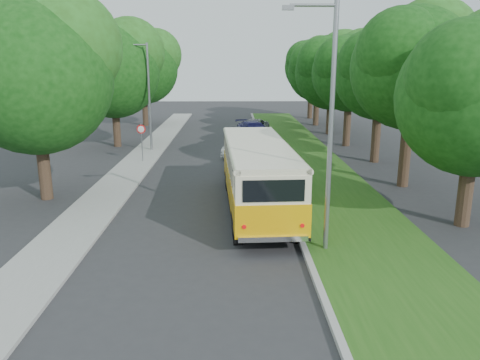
{
  "coord_description": "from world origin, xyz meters",
  "views": [
    {
      "loc": [
        1.16,
        -17.17,
        6.22
      ],
      "look_at": [
        1.49,
        1.48,
        1.5
      ],
      "focal_mm": 35.0,
      "sensor_mm": 36.0,
      "label": 1
    }
  ],
  "objects_px": {
    "car_blue": "(254,131)",
    "car_white": "(239,147)",
    "lamppost_far": "(148,93)",
    "car_silver": "(241,161)",
    "lamppost_near": "(328,122)",
    "car_grey": "(252,128)",
    "vintage_bus": "(257,177)"
  },
  "relations": [
    {
      "from": "car_blue",
      "to": "car_white",
      "type": "bearing_deg",
      "value": -117.47
    },
    {
      "from": "lamppost_far",
      "to": "car_blue",
      "type": "bearing_deg",
      "value": 32.35
    },
    {
      "from": "lamppost_far",
      "to": "car_blue",
      "type": "distance_m",
      "value": 9.72
    },
    {
      "from": "car_silver",
      "to": "car_blue",
      "type": "xyz_separation_m",
      "value": [
        1.33,
        12.15,
        -0.03
      ]
    },
    {
      "from": "car_blue",
      "to": "lamppost_near",
      "type": "bearing_deg",
      "value": -103.05
    },
    {
      "from": "car_blue",
      "to": "car_grey",
      "type": "bearing_deg",
      "value": 75.92
    },
    {
      "from": "car_white",
      "to": "car_blue",
      "type": "height_order",
      "value": "car_blue"
    },
    {
      "from": "car_white",
      "to": "lamppost_near",
      "type": "bearing_deg",
      "value": -63.08
    },
    {
      "from": "car_silver",
      "to": "car_white",
      "type": "height_order",
      "value": "car_silver"
    },
    {
      "from": "lamppost_far",
      "to": "vintage_bus",
      "type": "distance_m",
      "value": 15.79
    },
    {
      "from": "vintage_bus",
      "to": "car_white",
      "type": "bearing_deg",
      "value": 90.02
    },
    {
      "from": "lamppost_near",
      "to": "car_silver",
      "type": "height_order",
      "value": "lamppost_near"
    },
    {
      "from": "vintage_bus",
      "to": "car_blue",
      "type": "height_order",
      "value": "vintage_bus"
    },
    {
      "from": "vintage_bus",
      "to": "car_silver",
      "type": "height_order",
      "value": "vintage_bus"
    },
    {
      "from": "car_silver",
      "to": "car_grey",
      "type": "bearing_deg",
      "value": 86.0
    },
    {
      "from": "lamppost_near",
      "to": "lamppost_far",
      "type": "xyz_separation_m",
      "value": [
        -8.91,
        18.5,
        -0.25
      ]
    },
    {
      "from": "car_silver",
      "to": "car_white",
      "type": "relative_size",
      "value": 1.19
    },
    {
      "from": "vintage_bus",
      "to": "car_silver",
      "type": "distance_m",
      "value": 6.73
    },
    {
      "from": "lamppost_near",
      "to": "car_grey",
      "type": "xyz_separation_m",
      "value": [
        -1.28,
        25.43,
        -3.66
      ]
    },
    {
      "from": "vintage_bus",
      "to": "car_grey",
      "type": "xyz_separation_m",
      "value": [
        0.69,
        20.87,
        -0.79
      ]
    },
    {
      "from": "car_grey",
      "to": "car_blue",
      "type": "bearing_deg",
      "value": -74.94
    },
    {
      "from": "lamppost_far",
      "to": "car_white",
      "type": "distance_m",
      "value": 7.46
    },
    {
      "from": "lamppost_far",
      "to": "vintage_bus",
      "type": "relative_size",
      "value": 0.74
    },
    {
      "from": "car_white",
      "to": "car_blue",
      "type": "distance_m",
      "value": 6.84
    },
    {
      "from": "vintage_bus",
      "to": "lamppost_far",
      "type": "bearing_deg",
      "value": 113.66
    },
    {
      "from": "vintage_bus",
      "to": "car_grey",
      "type": "bearing_deg",
      "value": 85.29
    },
    {
      "from": "lamppost_far",
      "to": "car_grey",
      "type": "bearing_deg",
      "value": 42.26
    },
    {
      "from": "vintage_bus",
      "to": "car_white",
      "type": "distance_m",
      "value": 12.16
    },
    {
      "from": "lamppost_far",
      "to": "car_silver",
      "type": "bearing_deg",
      "value": -48.76
    },
    {
      "from": "car_white",
      "to": "car_grey",
      "type": "relative_size",
      "value": 0.75
    },
    {
      "from": "lamppost_far",
      "to": "car_silver",
      "type": "relative_size",
      "value": 1.66
    },
    {
      "from": "lamppost_near",
      "to": "car_white",
      "type": "distance_m",
      "value": 17.28
    }
  ]
}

